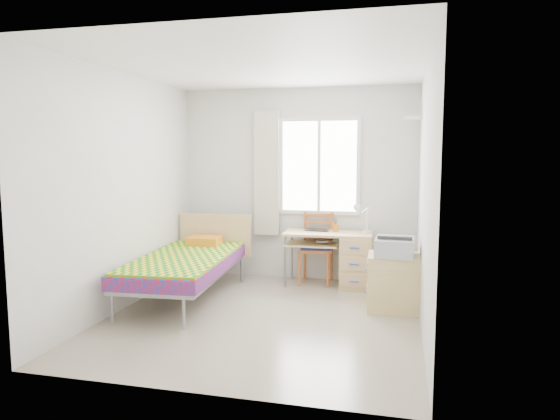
# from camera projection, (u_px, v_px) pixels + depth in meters

# --- Properties ---
(floor) EXTENTS (3.50, 3.50, 0.00)m
(floor) POSITION_uv_depth(u_px,v_px,m) (264.00, 317.00, 5.28)
(floor) COLOR #BCAD93
(floor) RESTS_ON ground
(ceiling) EXTENTS (3.50, 3.50, 0.00)m
(ceiling) POSITION_uv_depth(u_px,v_px,m) (263.00, 65.00, 4.98)
(ceiling) COLOR white
(ceiling) RESTS_ON wall_back
(wall_back) EXTENTS (3.20, 0.00, 3.20)m
(wall_back) POSITION_uv_depth(u_px,v_px,m) (298.00, 184.00, 6.82)
(wall_back) COLOR silver
(wall_back) RESTS_ON ground
(wall_left) EXTENTS (0.00, 3.50, 3.50)m
(wall_left) POSITION_uv_depth(u_px,v_px,m) (124.00, 192.00, 5.50)
(wall_left) COLOR silver
(wall_left) RESTS_ON ground
(wall_right) EXTENTS (0.00, 3.50, 3.50)m
(wall_right) POSITION_uv_depth(u_px,v_px,m) (425.00, 198.00, 4.76)
(wall_right) COLOR silver
(wall_right) RESTS_ON ground
(window) EXTENTS (1.10, 0.04, 1.30)m
(window) POSITION_uv_depth(u_px,v_px,m) (319.00, 166.00, 6.70)
(window) COLOR white
(window) RESTS_ON wall_back
(curtain) EXTENTS (0.35, 0.05, 1.70)m
(curtain) POSITION_uv_depth(u_px,v_px,m) (267.00, 173.00, 6.84)
(curtain) COLOR beige
(curtain) RESTS_ON wall_back
(floating_shelf) EXTENTS (0.20, 0.32, 0.03)m
(floating_shelf) POSITION_uv_depth(u_px,v_px,m) (412.00, 118.00, 6.04)
(floating_shelf) COLOR white
(floating_shelf) RESTS_ON wall_right
(bed) EXTENTS (1.11, 2.14, 0.90)m
(bed) POSITION_uv_depth(u_px,v_px,m) (188.00, 262.00, 5.93)
(bed) COLOR gray
(bed) RESTS_ON floor
(desk) EXTENTS (1.14, 0.55, 0.70)m
(desk) POSITION_uv_depth(u_px,v_px,m) (350.00, 258.00, 6.43)
(desk) COLOR tan
(desk) RESTS_ON floor
(chair) EXTENTS (0.46, 0.46, 0.95)m
(chair) POSITION_uv_depth(u_px,v_px,m) (317.00, 243.00, 6.64)
(chair) COLOR #AE4721
(chair) RESTS_ON floor
(cabinet) EXTENTS (0.59, 0.52, 0.61)m
(cabinet) POSITION_uv_depth(u_px,v_px,m) (393.00, 282.00, 5.51)
(cabinet) COLOR #DDBA71
(cabinet) RESTS_ON floor
(printer) EXTENTS (0.43, 0.49, 0.20)m
(printer) POSITION_uv_depth(u_px,v_px,m) (395.00, 246.00, 5.42)
(printer) COLOR #AEB0B6
(printer) RESTS_ON cabinet
(laptop) EXTENTS (0.35, 0.25, 0.03)m
(laptop) POSITION_uv_depth(u_px,v_px,m) (315.00, 230.00, 6.54)
(laptop) COLOR black
(laptop) RESTS_ON desk
(pen_cup) EXTENTS (0.08, 0.08, 0.09)m
(pen_cup) POSITION_uv_depth(u_px,v_px,m) (336.00, 228.00, 6.54)
(pen_cup) COLOR orange
(pen_cup) RESTS_ON desk
(task_lamp) EXTENTS (0.22, 0.32, 0.40)m
(task_lamp) POSITION_uv_depth(u_px,v_px,m) (362.00, 215.00, 6.28)
(task_lamp) COLOR white
(task_lamp) RESTS_ON desk
(book) EXTENTS (0.20, 0.24, 0.02)m
(book) POSITION_uv_depth(u_px,v_px,m) (316.00, 241.00, 6.49)
(book) COLOR gray
(book) RESTS_ON desk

